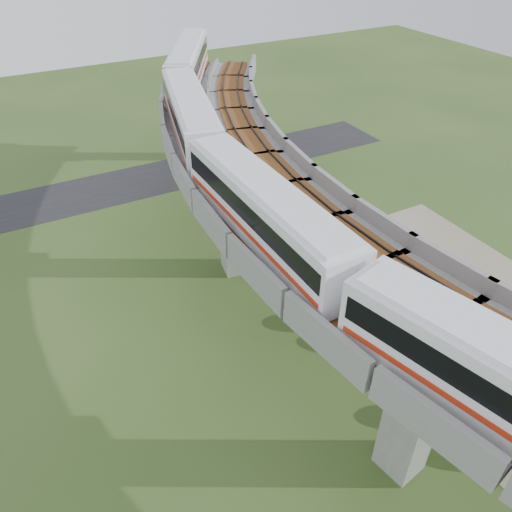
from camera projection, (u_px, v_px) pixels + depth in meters
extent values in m
plane|color=#375020|center=(289.00, 350.00, 35.60)|extent=(160.00, 160.00, 0.00)
cube|color=gray|center=(453.00, 304.00, 39.54)|extent=(18.00, 26.00, 0.04)
cube|color=#232326|center=(152.00, 179.00, 56.91)|extent=(60.00, 8.00, 0.03)
cube|color=#99968E|center=(216.00, 124.00, 59.22)|extent=(2.86, 2.93, 8.40)
cube|color=#99968E|center=(214.00, 83.00, 56.39)|extent=(7.21, 5.74, 1.20)
cube|color=#99968E|center=(234.00, 228.00, 40.88)|extent=(2.35, 2.51, 8.40)
cube|color=#99968E|center=(233.00, 175.00, 38.05)|extent=(7.31, 3.58, 1.20)
cube|color=#99968E|center=(411.00, 418.00, 26.07)|extent=(2.35, 2.51, 8.40)
cube|color=#99968E|center=(430.00, 355.00, 23.24)|extent=(7.31, 3.58, 1.20)
cube|color=gray|center=(209.00, 91.00, 50.94)|extent=(16.42, 20.91, 0.80)
cube|color=gray|center=(166.00, 83.00, 50.28)|extent=(8.66, 17.08, 1.00)
cube|color=gray|center=(251.00, 82.00, 50.54)|extent=(8.66, 17.08, 1.00)
cube|color=brown|center=(187.00, 87.00, 50.60)|extent=(10.68, 18.08, 0.12)
cube|color=black|center=(187.00, 86.00, 50.53)|extent=(9.69, 17.59, 0.12)
cube|color=brown|center=(230.00, 87.00, 50.73)|extent=(10.68, 18.08, 0.12)
cube|color=black|center=(230.00, 85.00, 50.66)|extent=(9.69, 17.59, 0.12)
cube|color=gray|center=(237.00, 170.00, 36.46)|extent=(11.77, 20.03, 0.80)
cube|color=gray|center=(179.00, 168.00, 34.76)|extent=(3.22, 18.71, 1.00)
cube|color=gray|center=(292.00, 151.00, 37.09)|extent=(3.22, 18.71, 1.00)
cube|color=brown|center=(208.00, 169.00, 35.59)|extent=(5.44, 19.05, 0.12)
cube|color=black|center=(208.00, 168.00, 35.52)|extent=(4.35, 18.88, 0.12)
cube|color=brown|center=(266.00, 160.00, 36.78)|extent=(5.44, 19.05, 0.12)
cube|color=black|center=(266.00, 159.00, 36.71)|extent=(4.35, 18.88, 0.12)
cube|color=gray|center=(411.00, 324.00, 23.49)|extent=(11.77, 20.03, 0.80)
cube|color=gray|center=(349.00, 351.00, 20.86)|extent=(3.22, 18.71, 1.00)
cube|color=gray|center=(469.00, 275.00, 25.05)|extent=(3.22, 18.71, 1.00)
cube|color=brown|center=(381.00, 337.00, 22.14)|extent=(5.44, 19.05, 0.12)
cube|color=black|center=(381.00, 335.00, 22.07)|extent=(4.35, 18.88, 0.12)
cube|color=brown|center=(442.00, 298.00, 24.29)|extent=(5.44, 19.05, 0.12)
cube|color=black|center=(442.00, 296.00, 24.22)|extent=(4.35, 18.88, 0.12)
cube|color=white|center=(265.00, 212.00, 27.40)|extent=(2.75, 15.01, 3.20)
cube|color=white|center=(266.00, 184.00, 26.40)|extent=(2.20, 14.26, 0.22)
cube|color=black|center=(266.00, 205.00, 27.14)|extent=(2.80, 14.41, 1.15)
cube|color=red|center=(265.00, 223.00, 27.84)|extent=(2.80, 14.41, 0.30)
cube|color=black|center=(265.00, 234.00, 28.26)|extent=(1.94, 12.76, 0.28)
cube|color=white|center=(190.00, 116.00, 39.10)|extent=(6.30, 15.20, 3.20)
cube|color=white|center=(189.00, 95.00, 38.10)|extent=(5.59, 14.34, 0.22)
cube|color=black|center=(190.00, 111.00, 38.84)|extent=(6.21, 14.64, 1.15)
cube|color=red|center=(191.00, 125.00, 39.55)|extent=(6.21, 14.64, 0.30)
cube|color=black|center=(192.00, 134.00, 39.97)|extent=(4.97, 12.83, 0.28)
cube|color=white|center=(188.00, 62.00, 51.58)|extent=(9.54, 14.47, 3.20)
cube|color=white|center=(187.00, 45.00, 50.57)|extent=(8.71, 13.55, 0.22)
cube|color=black|center=(188.00, 58.00, 51.31)|extent=(9.31, 13.97, 1.15)
cube|color=red|center=(189.00, 70.00, 52.02)|extent=(9.31, 13.97, 0.30)
cube|color=black|center=(189.00, 77.00, 52.44)|extent=(7.76, 12.11, 0.28)
cylinder|color=#2D382D|center=(293.00, 188.00, 53.57)|extent=(0.08, 0.08, 1.50)
cube|color=#2D382D|center=(298.00, 199.00, 51.59)|extent=(1.69, 4.77, 1.40)
cylinder|color=#2D382D|center=(304.00, 211.00, 49.63)|extent=(0.08, 0.08, 1.50)
cube|color=#2D382D|center=(312.00, 224.00, 47.69)|extent=(1.23, 4.91, 1.40)
cylinder|color=#2D382D|center=(321.00, 238.00, 45.77)|extent=(0.08, 0.08, 1.50)
cube|color=#2D382D|center=(333.00, 253.00, 43.88)|extent=(0.75, 4.99, 1.40)
cylinder|color=#2D382D|center=(347.00, 269.00, 42.02)|extent=(0.08, 0.08, 1.50)
cube|color=#2D382D|center=(364.00, 286.00, 40.20)|extent=(0.27, 5.04, 1.40)
cylinder|color=#2D382D|center=(384.00, 305.00, 38.42)|extent=(0.08, 0.08, 1.50)
cube|color=#2D382D|center=(406.00, 324.00, 36.69)|extent=(0.27, 5.04, 1.40)
cylinder|color=#2D382D|center=(432.00, 345.00, 35.01)|extent=(0.08, 0.08, 1.50)
cube|color=#2D382D|center=(462.00, 367.00, 33.38)|extent=(0.75, 4.99, 1.40)
cylinder|color=#2D382D|center=(496.00, 390.00, 31.80)|extent=(0.08, 0.08, 1.50)
cylinder|color=#382314|center=(276.00, 171.00, 56.54)|extent=(0.18, 0.18, 1.77)
ellipsoid|color=#1A3711|center=(276.00, 159.00, 55.66)|extent=(2.02, 2.02, 1.72)
cylinder|color=#382314|center=(279.00, 209.00, 50.63)|extent=(0.18, 0.18, 0.93)
ellipsoid|color=#1A3711|center=(279.00, 200.00, 50.03)|extent=(1.81, 1.81, 1.54)
cylinder|color=#382314|center=(294.00, 219.00, 48.71)|extent=(0.18, 0.18, 1.28)
ellipsoid|color=#1A3711|center=(295.00, 208.00, 48.01)|extent=(1.84, 1.84, 1.57)
cylinder|color=#382314|center=(307.00, 259.00, 43.42)|extent=(0.18, 0.18, 1.21)
ellipsoid|color=#1A3711|center=(308.00, 248.00, 42.69)|extent=(2.07, 2.07, 1.76)
cylinder|color=#382314|center=(355.00, 316.00, 37.47)|extent=(0.18, 0.18, 1.33)
ellipsoid|color=#1A3711|center=(357.00, 303.00, 36.71)|extent=(2.09, 2.09, 1.78)
cylinder|color=#382314|center=(395.00, 336.00, 35.87)|extent=(0.18, 0.18, 1.21)
ellipsoid|color=#1A3711|center=(398.00, 323.00, 35.11)|extent=(2.27, 2.27, 1.93)
cylinder|color=#382314|center=(477.00, 409.00, 30.55)|extent=(0.18, 0.18, 1.69)
ellipsoid|color=#1A3711|center=(483.00, 394.00, 29.72)|extent=(1.87, 1.87, 1.59)
imported|color=silver|center=(471.00, 328.00, 36.43)|extent=(2.40, 4.09, 1.31)
imported|color=maroon|center=(464.00, 304.00, 38.67)|extent=(3.63, 2.71, 1.14)
imported|color=black|center=(412.00, 266.00, 42.64)|extent=(3.89, 2.35, 1.06)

